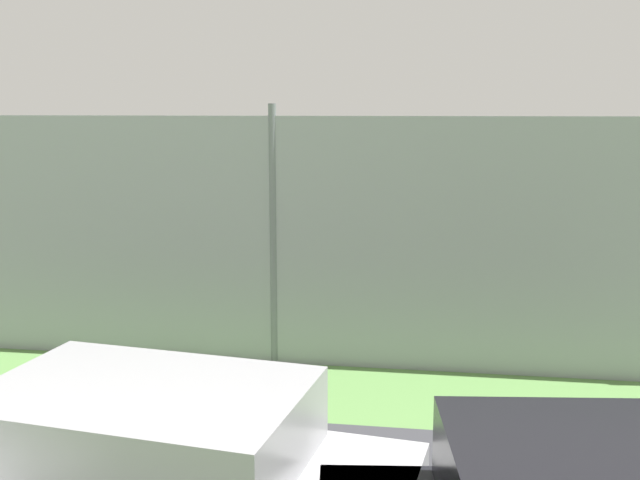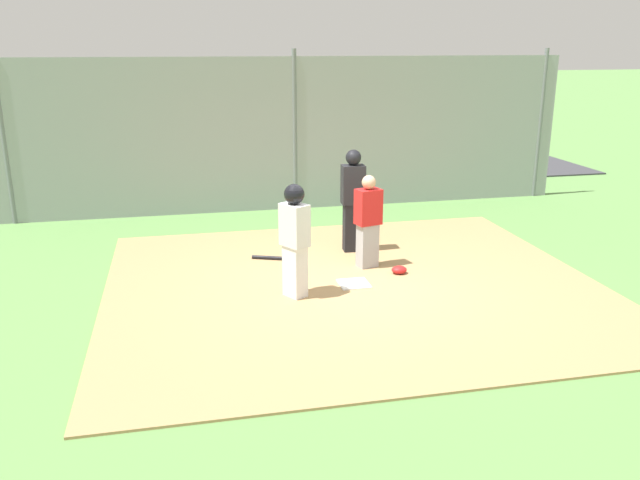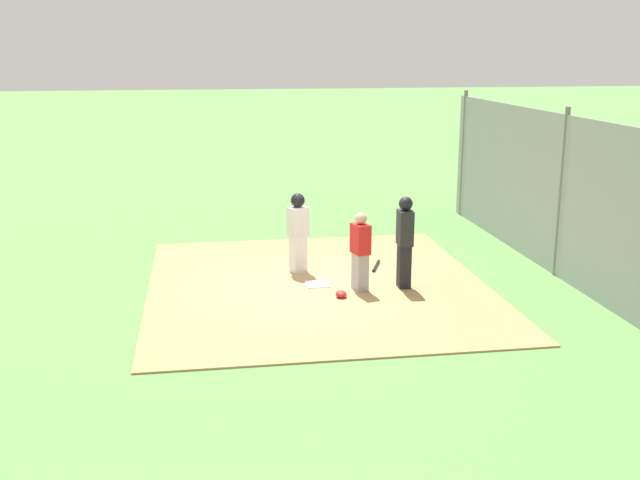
% 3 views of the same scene
% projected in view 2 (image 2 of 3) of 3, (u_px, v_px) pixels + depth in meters
% --- Properties ---
extents(ground_plane, '(140.00, 140.00, 0.00)m').
position_uv_depth(ground_plane, '(354.00, 286.00, 9.62)').
color(ground_plane, '#5B8947').
extents(dirt_infield, '(7.20, 6.40, 0.03)m').
position_uv_depth(dirt_infield, '(354.00, 285.00, 9.61)').
color(dirt_infield, '#A88456').
rests_on(dirt_infield, ground_plane).
extents(home_plate, '(0.44, 0.44, 0.02)m').
position_uv_depth(home_plate, '(354.00, 284.00, 9.60)').
color(home_plate, white).
rests_on(home_plate, dirt_infield).
extents(catcher, '(0.44, 0.35, 1.48)m').
position_uv_depth(catcher, '(368.00, 221.00, 10.16)').
color(catcher, '#9E9EA3').
rests_on(catcher, dirt_infield).
extents(umpire, '(0.39, 0.27, 1.75)m').
position_uv_depth(umpire, '(353.00, 198.00, 10.90)').
color(umpire, black).
rests_on(umpire, dirt_infield).
extents(runner, '(0.42, 0.46, 1.61)m').
position_uv_depth(runner, '(295.00, 234.00, 8.91)').
color(runner, silver).
rests_on(runner, dirt_infield).
extents(baseball_bat, '(0.74, 0.33, 0.06)m').
position_uv_depth(baseball_bat, '(275.00, 258.00, 10.69)').
color(baseball_bat, black).
rests_on(baseball_bat, dirt_infield).
extents(catcher_mask, '(0.24, 0.20, 0.12)m').
position_uv_depth(catcher_mask, '(399.00, 270.00, 10.04)').
color(catcher_mask, red).
rests_on(catcher_mask, dirt_infield).
extents(backstop_fence, '(12.00, 0.10, 3.35)m').
position_uv_depth(backstop_fence, '(295.00, 135.00, 13.67)').
color(backstop_fence, '#93999E').
rests_on(backstop_fence, ground_plane).
extents(parking_lot, '(18.00, 5.20, 0.04)m').
position_uv_depth(parking_lot, '(267.00, 169.00, 18.34)').
color(parking_lot, '#38383D').
rests_on(parking_lot, ground_plane).
extents(parked_car_white, '(4.29, 2.06, 1.28)m').
position_uv_depth(parked_car_white, '(353.00, 142.00, 19.33)').
color(parked_car_white, silver).
rests_on(parked_car_white, parking_lot).
extents(parked_car_silver, '(4.39, 2.30, 1.28)m').
position_uv_depth(parked_car_silver, '(272.00, 149.00, 18.03)').
color(parked_car_silver, '#B2B2B7').
rests_on(parked_car_silver, parking_lot).
extents(parked_car_dark, '(4.38, 2.27, 1.28)m').
position_uv_depth(parked_car_dark, '(142.00, 151.00, 17.77)').
color(parked_car_dark, black).
rests_on(parked_car_dark, parking_lot).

